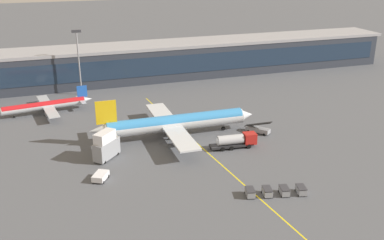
{
  "coord_description": "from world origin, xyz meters",
  "views": [
    {
      "loc": [
        -35.82,
        -86.94,
        41.96
      ],
      "look_at": [
        -3.33,
        7.9,
        4.5
      ],
      "focal_mm": 42.05,
      "sensor_mm": 36.0,
      "label": 1
    }
  ],
  "objects_px": {
    "pushback_tug": "(101,176)",
    "main_airliner": "(175,123)",
    "baggage_cart_0": "(250,192)",
    "baggage_cart_1": "(267,192)",
    "fuel_tanker": "(236,141)",
    "baggage_cart_3": "(301,190)",
    "belt_loader": "(258,129)",
    "catering_lift": "(106,145)",
    "commuter_jet_far": "(45,106)",
    "baggage_cart_2": "(284,191)"
  },
  "relations": [
    {
      "from": "fuel_tanker",
      "to": "baggage_cart_0",
      "type": "height_order",
      "value": "fuel_tanker"
    },
    {
      "from": "main_airliner",
      "to": "pushback_tug",
      "type": "height_order",
      "value": "main_airliner"
    },
    {
      "from": "belt_loader",
      "to": "pushback_tug",
      "type": "bearing_deg",
      "value": -163.25
    },
    {
      "from": "baggage_cart_0",
      "to": "fuel_tanker",
      "type": "bearing_deg",
      "value": 72.49
    },
    {
      "from": "catering_lift",
      "to": "pushback_tug",
      "type": "distance_m",
      "value": 10.03
    },
    {
      "from": "pushback_tug",
      "to": "baggage_cart_3",
      "type": "height_order",
      "value": "baggage_cart_3"
    },
    {
      "from": "fuel_tanker",
      "to": "baggage_cart_1",
      "type": "height_order",
      "value": "fuel_tanker"
    },
    {
      "from": "baggage_cart_2",
      "to": "belt_loader",
      "type": "bearing_deg",
      "value": 72.37
    },
    {
      "from": "baggage_cart_2",
      "to": "commuter_jet_far",
      "type": "relative_size",
      "value": 0.11
    },
    {
      "from": "main_airliner",
      "to": "fuel_tanker",
      "type": "xyz_separation_m",
      "value": [
        11.23,
        -10.96,
        -1.82
      ]
    },
    {
      "from": "pushback_tug",
      "to": "baggage_cart_0",
      "type": "distance_m",
      "value": 29.28
    },
    {
      "from": "fuel_tanker",
      "to": "baggage_cart_2",
      "type": "height_order",
      "value": "fuel_tanker"
    },
    {
      "from": "baggage_cart_0",
      "to": "baggage_cart_1",
      "type": "xyz_separation_m",
      "value": [
        3.11,
        -0.74,
        0.0
      ]
    },
    {
      "from": "pushback_tug",
      "to": "baggage_cart_2",
      "type": "height_order",
      "value": "baggage_cart_2"
    },
    {
      "from": "fuel_tanker",
      "to": "commuter_jet_far",
      "type": "xyz_separation_m",
      "value": [
        -40.5,
        38.49,
        0.56
      ]
    },
    {
      "from": "baggage_cart_1",
      "to": "baggage_cart_3",
      "type": "xyz_separation_m",
      "value": [
        6.22,
        -1.49,
        0.0
      ]
    },
    {
      "from": "catering_lift",
      "to": "baggage_cart_0",
      "type": "bearing_deg",
      "value": -47.89
    },
    {
      "from": "commuter_jet_far",
      "to": "baggage_cart_0",
      "type": "bearing_deg",
      "value": -60.29
    },
    {
      "from": "pushback_tug",
      "to": "baggage_cart_3",
      "type": "bearing_deg",
      "value": -27.05
    },
    {
      "from": "main_airliner",
      "to": "baggage_cart_0",
      "type": "xyz_separation_m",
      "value": [
        4.63,
        -31.88,
        -2.78
      ]
    },
    {
      "from": "fuel_tanker",
      "to": "catering_lift",
      "type": "xyz_separation_m",
      "value": [
        -28.93,
        3.79,
        1.32
      ]
    },
    {
      "from": "baggage_cart_1",
      "to": "baggage_cart_3",
      "type": "relative_size",
      "value": 1.0
    },
    {
      "from": "belt_loader",
      "to": "baggage_cart_0",
      "type": "relative_size",
      "value": 2.13
    },
    {
      "from": "catering_lift",
      "to": "baggage_cart_0",
      "type": "distance_m",
      "value": 33.38
    },
    {
      "from": "pushback_tug",
      "to": "commuter_jet_far",
      "type": "distance_m",
      "value": 45.04
    },
    {
      "from": "catering_lift",
      "to": "main_airliner",
      "type": "bearing_deg",
      "value": 22.06
    },
    {
      "from": "baggage_cart_1",
      "to": "commuter_jet_far",
      "type": "xyz_separation_m",
      "value": [
        -37.01,
        60.16,
        1.52
      ]
    },
    {
      "from": "main_airliner",
      "to": "baggage_cart_1",
      "type": "height_order",
      "value": "main_airliner"
    },
    {
      "from": "baggage_cart_0",
      "to": "commuter_jet_far",
      "type": "bearing_deg",
      "value": 119.71
    },
    {
      "from": "fuel_tanker",
      "to": "commuter_jet_far",
      "type": "height_order",
      "value": "commuter_jet_far"
    },
    {
      "from": "catering_lift",
      "to": "belt_loader",
      "type": "bearing_deg",
      "value": 4.15
    },
    {
      "from": "pushback_tug",
      "to": "main_airliner",
      "type": "bearing_deg",
      "value": 39.2
    },
    {
      "from": "catering_lift",
      "to": "baggage_cart_1",
      "type": "height_order",
      "value": "catering_lift"
    },
    {
      "from": "catering_lift",
      "to": "commuter_jet_far",
      "type": "distance_m",
      "value": 36.59
    },
    {
      "from": "catering_lift",
      "to": "baggage_cart_1",
      "type": "relative_size",
      "value": 2.26
    },
    {
      "from": "fuel_tanker",
      "to": "baggage_cart_1",
      "type": "relative_size",
      "value": 3.74
    },
    {
      "from": "main_airliner",
      "to": "baggage_cart_0",
      "type": "distance_m",
      "value": 32.33
    },
    {
      "from": "catering_lift",
      "to": "pushback_tug",
      "type": "bearing_deg",
      "value": -105.67
    },
    {
      "from": "pushback_tug",
      "to": "baggage_cart_2",
      "type": "relative_size",
      "value": 1.51
    },
    {
      "from": "belt_loader",
      "to": "baggage_cart_2",
      "type": "bearing_deg",
      "value": -107.63
    },
    {
      "from": "main_airliner",
      "to": "baggage_cart_1",
      "type": "relative_size",
      "value": 13.92
    },
    {
      "from": "baggage_cart_3",
      "to": "fuel_tanker",
      "type": "bearing_deg",
      "value": 96.74
    },
    {
      "from": "baggage_cart_0",
      "to": "baggage_cart_2",
      "type": "height_order",
      "value": "same"
    },
    {
      "from": "pushback_tug",
      "to": "baggage_cart_0",
      "type": "height_order",
      "value": "baggage_cart_0"
    },
    {
      "from": "fuel_tanker",
      "to": "pushback_tug",
      "type": "bearing_deg",
      "value": -169.89
    },
    {
      "from": "belt_loader",
      "to": "catering_lift",
      "type": "relative_size",
      "value": 0.94
    },
    {
      "from": "main_airliner",
      "to": "belt_loader",
      "type": "height_order",
      "value": "main_airliner"
    },
    {
      "from": "belt_loader",
      "to": "baggage_cart_1",
      "type": "bearing_deg",
      "value": -113.59
    },
    {
      "from": "baggage_cart_3",
      "to": "main_airliner",
      "type": "bearing_deg",
      "value": 112.27
    },
    {
      "from": "main_airliner",
      "to": "belt_loader",
      "type": "xyz_separation_m",
      "value": [
        20.05,
        -4.43,
        -2.57
      ]
    }
  ]
}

